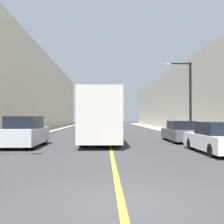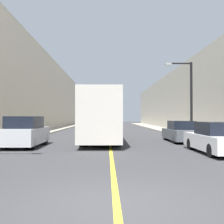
{
  "view_description": "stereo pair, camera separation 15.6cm",
  "coord_description": "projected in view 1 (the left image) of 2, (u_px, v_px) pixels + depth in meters",
  "views": [
    {
      "loc": [
        -0.35,
        -5.47,
        1.79
      ],
      "look_at": [
        0.1,
        10.31,
        2.1
      ],
      "focal_mm": 42.0,
      "sensor_mm": 36.0,
      "label": 1
    },
    {
      "loc": [
        -0.19,
        -5.48,
        1.79
      ],
      "look_at": [
        0.1,
        10.31,
        2.1
      ],
      "focal_mm": 42.0,
      "sensor_mm": 36.0,
      "label": 2
    }
  ],
  "objects": [
    {
      "name": "bus",
      "position": [
        101.0,
        116.0,
        19.67
      ],
      "size": [
        2.53,
        11.71,
        3.53
      ],
      "color": "silver",
      "rests_on": "ground"
    },
    {
      "name": "street_lamp_right",
      "position": [
        188.0,
        94.0,
        21.19
      ],
      "size": [
        2.2,
        0.24,
        6.12
      ],
      "color": "black",
      "rests_on": "sidewalk_right"
    },
    {
      "name": "sidewalk_left",
      "position": [
        50.0,
        130.0,
        35.21
      ],
      "size": [
        2.66,
        72.0,
        0.13
      ],
      "primitive_type": "cube",
      "color": "#A89E8C",
      "rests_on": "ground"
    },
    {
      "name": "building_row_right",
      "position": [
        187.0,
        100.0,
        35.82
      ],
      "size": [
        4.0,
        72.0,
        8.36
      ],
      "primitive_type": "cube",
      "color": "#B7B2A3",
      "rests_on": "ground"
    },
    {
      "name": "ground_plane",
      "position": [
        121.0,
        203.0,
        5.45
      ],
      "size": [
        200.0,
        200.0,
        0.0
      ],
      "primitive_type": "plane",
      "color": "#38383A"
    },
    {
      "name": "parked_suv_left",
      "position": [
        25.0,
        133.0,
        15.8
      ],
      "size": [
        1.93,
        4.51,
        1.84
      ],
      "color": "silver",
      "rests_on": "ground"
    },
    {
      "name": "sidewalk_right",
      "position": [
        163.0,
        130.0,
        35.65
      ],
      "size": [
        2.66,
        72.0,
        0.13
      ],
      "primitive_type": "cube",
      "color": "#A89E8C",
      "rests_on": "ground"
    },
    {
      "name": "road_center_line",
      "position": [
        107.0,
        130.0,
        35.43
      ],
      "size": [
        0.16,
        72.0,
        0.01
      ],
      "primitive_type": "cube",
      "color": "gold",
      "rests_on": "ground"
    },
    {
      "name": "car_right_mid",
      "position": [
        180.0,
        132.0,
        19.07
      ],
      "size": [
        1.76,
        4.59,
        1.53
      ],
      "color": "#51565B",
      "rests_on": "ground"
    },
    {
      "name": "building_row_left",
      "position": [
        26.0,
        89.0,
        35.23
      ],
      "size": [
        4.0,
        72.0,
        11.26
      ],
      "primitive_type": "cube",
      "color": "beige",
      "rests_on": "ground"
    },
    {
      "name": "car_right_near",
      "position": [
        216.0,
        139.0,
        13.07
      ],
      "size": [
        1.8,
        4.74,
        1.56
      ],
      "color": "silver",
      "rests_on": "ground"
    }
  ]
}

